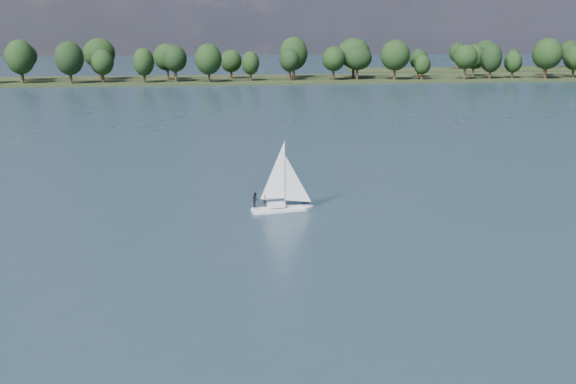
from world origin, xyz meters
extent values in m
plane|color=#233342|center=(0.00, 100.00, 0.00)|extent=(700.00, 700.00, 0.00)
cube|color=black|center=(0.00, 212.00, 0.00)|extent=(660.00, 40.00, 1.50)
cube|color=black|center=(160.00, 260.00, 0.00)|extent=(220.00, 30.00, 1.40)
cube|color=white|center=(-8.91, 33.68, 0.00)|extent=(6.28, 2.68, 0.72)
cube|color=white|center=(-8.91, 33.68, 0.72)|extent=(1.94, 1.35, 0.45)
cylinder|color=#A8A8AF|center=(-8.91, 33.68, 4.07)|extent=(0.11, 0.11, 7.16)
imported|color=black|center=(-10.51, 33.79, 1.32)|extent=(0.44, 0.61, 1.54)
imported|color=black|center=(-11.53, 33.66, 1.32)|extent=(0.69, 0.83, 1.54)
camera|label=1|loc=(-16.40, -31.25, 18.71)|focal=40.00mm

